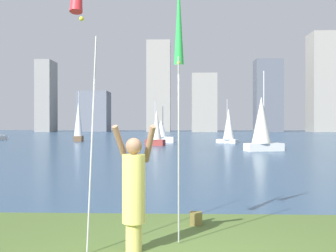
{
  "coord_description": "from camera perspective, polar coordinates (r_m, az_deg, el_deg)",
  "views": [
    {
      "loc": [
        0.0,
        -4.74,
        1.8
      ],
      "look_at": [
        -0.52,
        11.48,
        1.73
      ],
      "focal_mm": 42.04,
      "sensor_mm": 36.0,
      "label": 1
    }
  ],
  "objects": [
    {
      "name": "bag",
      "position": [
        7.23,
        4.02,
        -13.22
      ],
      "size": [
        0.22,
        0.18,
        0.23
      ],
      "color": "olive",
      "rests_on": "ground"
    },
    {
      "name": "sailboat_5",
      "position": [
        33.43,
        -1.72,
        -0.47
      ],
      "size": [
        1.76,
        1.19,
        3.83
      ],
      "color": "maroon",
      "rests_on": "ground"
    },
    {
      "name": "ground",
      "position": [
        55.72,
        1.84,
        -1.69
      ],
      "size": [
        120.0,
        138.0,
        0.12
      ],
      "color": "#4C662D"
    },
    {
      "name": "skyline_tower_1",
      "position": [
        103.14,
        -10.68,
        2.07
      ],
      "size": [
        7.71,
        6.78,
        10.26
      ],
      "color": "slate",
      "rests_on": "ground"
    },
    {
      "name": "sailboat_1",
      "position": [
        38.99,
        -0.93,
        -0.85
      ],
      "size": [
        2.33,
        1.28,
        3.6
      ],
      "color": "white",
      "rests_on": "ground"
    },
    {
      "name": "sailboat_3",
      "position": [
        38.4,
        8.75,
        -0.01
      ],
      "size": [
        2.1,
        1.8,
        4.28
      ],
      "color": "silver",
      "rests_on": "ground"
    },
    {
      "name": "skyline_tower_3",
      "position": [
        96.66,
        5.25,
        3.35
      ],
      "size": [
        6.0,
        5.57,
        14.14
      ],
      "color": "gray",
      "rests_on": "ground"
    },
    {
      "name": "skyline_tower_5",
      "position": [
        103.47,
        21.58,
        5.87
      ],
      "size": [
        6.59,
        6.48,
        24.02
      ],
      "color": "gray",
      "rests_on": "ground"
    },
    {
      "name": "sailboat_4",
      "position": [
        42.92,
        -12.86,
        0.51
      ],
      "size": [
        1.03,
        1.93,
        5.4
      ],
      "color": "brown",
      "rests_on": "ground"
    },
    {
      "name": "skyline_tower_0",
      "position": [
        101.79,
        -17.24,
        4.12
      ],
      "size": [
        3.72,
        6.21,
        17.47
      ],
      "color": "gray",
      "rests_on": "ground"
    },
    {
      "name": "kite_flag_right",
      "position": [
        6.43,
        1.54,
        14.22
      ],
      "size": [
        0.16,
        1.0,
        4.12
      ],
      "color": "#B2B2B7",
      "rests_on": "ground"
    },
    {
      "name": "skyline_tower_4",
      "position": [
        98.02,
        14.29,
        4.24
      ],
      "size": [
        6.34,
        5.01,
        17.37
      ],
      "color": "#565B66",
      "rests_on": "ground"
    },
    {
      "name": "sailboat_6",
      "position": [
        27.34,
        13.43,
        0.09
      ],
      "size": [
        2.74,
        1.68,
        5.43
      ],
      "color": "silver",
      "rests_on": "ground"
    },
    {
      "name": "person",
      "position": [
        5.65,
        -5.02,
        -9.09
      ],
      "size": [
        0.66,
        0.49,
        1.79
      ],
      "rotation": [
        0.0,
        0.0,
        0.13
      ],
      "color": "#D8CC66",
      "rests_on": "ground"
    },
    {
      "name": "skyline_tower_2",
      "position": [
        100.14,
        -1.36,
        5.74
      ],
      "size": [
        5.91,
        4.68,
        22.87
      ],
      "color": "gray",
      "rests_on": "ground"
    }
  ]
}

